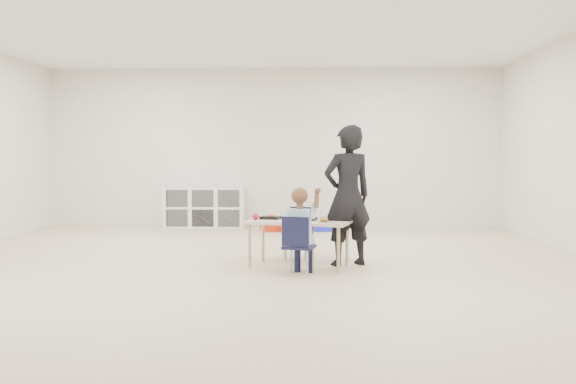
{
  "coord_description": "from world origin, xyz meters",
  "views": [
    {
      "loc": [
        0.65,
        -6.32,
        1.18
      ],
      "look_at": [
        0.42,
        -0.02,
        0.85
      ],
      "focal_mm": 38.0,
      "sensor_mm": 36.0,
      "label": 1
    }
  ],
  "objects_px": {
    "table": "(299,243)",
    "child": "(299,228)",
    "chair_near": "(299,246)",
    "adult": "(348,196)",
    "cubby_shelf": "(205,207)"
  },
  "relations": [
    {
      "from": "table",
      "to": "child",
      "type": "distance_m",
      "value": 0.57
    },
    {
      "from": "child",
      "to": "chair_near",
      "type": "bearing_deg",
      "value": 0.0
    },
    {
      "from": "chair_near",
      "to": "child",
      "type": "bearing_deg",
      "value": 0.0
    },
    {
      "from": "chair_near",
      "to": "adult",
      "type": "bearing_deg",
      "value": 65.15
    },
    {
      "from": "chair_near",
      "to": "table",
      "type": "bearing_deg",
      "value": 106.72
    },
    {
      "from": "table",
      "to": "cubby_shelf",
      "type": "distance_m",
      "value": 4.26
    },
    {
      "from": "chair_near",
      "to": "adult",
      "type": "relative_size",
      "value": 0.39
    },
    {
      "from": "child",
      "to": "cubby_shelf",
      "type": "height_order",
      "value": "child"
    },
    {
      "from": "table",
      "to": "adult",
      "type": "distance_m",
      "value": 0.76
    },
    {
      "from": "table",
      "to": "child",
      "type": "height_order",
      "value": "child"
    },
    {
      "from": "chair_near",
      "to": "cubby_shelf",
      "type": "height_order",
      "value": "cubby_shelf"
    },
    {
      "from": "cubby_shelf",
      "to": "adult",
      "type": "relative_size",
      "value": 0.89
    },
    {
      "from": "child",
      "to": "cubby_shelf",
      "type": "bearing_deg",
      "value": 126.81
    },
    {
      "from": "child",
      "to": "cubby_shelf",
      "type": "relative_size",
      "value": 0.69
    },
    {
      "from": "cubby_shelf",
      "to": "adult",
      "type": "height_order",
      "value": "adult"
    }
  ]
}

